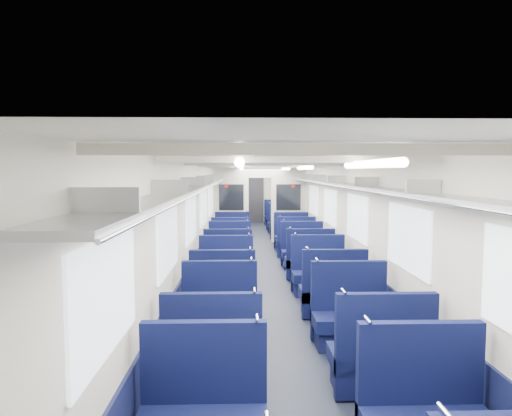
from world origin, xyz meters
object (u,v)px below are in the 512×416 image
at_px(seat_22, 234,225).
at_px(seat_12, 228,263).
at_px(seat_17, 296,244).
at_px(seat_25, 279,221).
at_px(seat_11, 319,275).
at_px(seat_23, 281,224).
at_px(seat_9, 333,295).
at_px(seat_24, 235,221).
at_px(seat_8, 223,296).
at_px(seat_21, 285,229).
at_px(seat_15, 302,253).
at_px(seat_6, 219,319).
at_px(seat_26, 235,218).
at_px(bulkhead, 260,203).
at_px(end_door, 255,199).
at_px(seat_18, 232,238).
at_px(seat_13, 309,263).
at_px(seat_20, 233,229).
at_px(seat_4, 213,361).
at_px(seat_7, 350,319).
at_px(seat_27, 276,217).
at_px(seat_19, 291,238).
at_px(seat_5, 381,361).
at_px(seat_14, 230,253).
at_px(seat_10, 226,276).

bearing_deg(seat_22, seat_12, -90.00).
height_order(seat_17, seat_25, same).
distance_m(seat_11, seat_23, 7.74).
distance_m(seat_9, seat_24, 10.21).
xyz_separation_m(seat_8, seat_21, (1.66, 7.76, 0.00)).
height_order(seat_15, seat_22, same).
bearing_deg(seat_6, seat_26, 90.00).
distance_m(bulkhead, seat_24, 3.20).
height_order(end_door, seat_18, end_door).
distance_m(seat_8, seat_25, 10.20).
xyz_separation_m(end_door, seat_17, (0.83, -7.90, -0.67)).
relative_size(seat_9, seat_17, 1.00).
distance_m(seat_13, seat_23, 6.63).
relative_size(seat_22, seat_24, 1.00).
height_order(seat_11, seat_20, same).
bearing_deg(bulkhead, end_door, 90.00).
height_order(seat_11, seat_25, same).
bearing_deg(seat_20, seat_4, -90.00).
xyz_separation_m(seat_6, seat_18, (0.00, 6.92, 0.00)).
bearing_deg(seat_4, seat_22, 90.00).
relative_size(seat_22, seat_23, 1.00).
xyz_separation_m(seat_7, seat_12, (-1.66, 3.49, 0.00)).
height_order(seat_4, seat_27, same).
xyz_separation_m(seat_9, seat_23, (0.00, 9.00, 0.00)).
relative_size(seat_20, seat_25, 1.00).
bearing_deg(seat_27, seat_6, -97.64).
height_order(seat_9, seat_27, same).
bearing_deg(seat_6, seat_19, 76.23).
xyz_separation_m(seat_4, seat_25, (1.66, 12.38, 0.00)).
relative_size(end_door, seat_17, 1.84).
bearing_deg(seat_8, seat_5, -55.03).
bearing_deg(bulkhead, seat_27, 78.85).
xyz_separation_m(end_door, seat_27, (0.83, -1.29, -0.67)).
xyz_separation_m(seat_17, seat_23, (0.00, 4.27, 0.00)).
bearing_deg(seat_14, seat_18, 90.00).
relative_size(bulkhead, seat_17, 2.58).
xyz_separation_m(bulkhead, seat_7, (0.83, -8.24, -0.90)).
bearing_deg(seat_5, seat_11, 90.00).
relative_size(seat_11, seat_19, 1.00).
distance_m(bulkhead, seat_21, 1.39).
distance_m(seat_4, seat_26, 13.65).
distance_m(seat_9, seat_25, 10.07).
bearing_deg(seat_19, seat_10, -110.28).
relative_size(seat_8, seat_22, 1.00).
relative_size(end_door, seat_15, 1.84).
relative_size(seat_5, seat_18, 1.00).
bearing_deg(end_door, seat_10, -94.17).
relative_size(seat_7, seat_20, 1.00).
distance_m(seat_18, seat_20, 1.87).
distance_m(seat_21, seat_25, 2.30).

